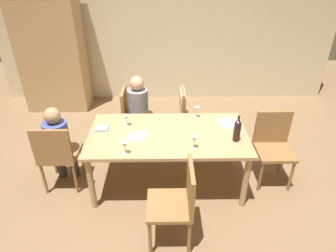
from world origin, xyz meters
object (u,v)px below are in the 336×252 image
Objects in this scene: dining_table at (168,139)px; wine_glass_centre at (194,140)px; dinner_plate_guest_left at (228,123)px; wine_bottle_tall_green at (237,130)px; chair_far_right at (187,110)px; wine_glass_near_left at (126,118)px; person_man_bearded at (140,107)px; chair_right_end at (273,143)px; chair_far_left at (133,114)px; person_woman_host at (59,141)px; wine_glass_far at (197,110)px; dinner_plate_host at (138,136)px; chair_left_end at (57,153)px; chair_near at (178,200)px; armoire_cabinet at (52,50)px; wine_glass_near_right at (125,145)px.

wine_glass_centre reaches higher than dining_table.
wine_bottle_tall_green is at bearing -88.14° from dinner_plate_guest_left.
wine_glass_near_left is (-0.81, -0.70, 0.25)m from chair_far_right.
wine_glass_centre is at bearing -163.69° from wine_bottle_tall_green.
wine_glass_centre is (-0.49, -0.14, -0.03)m from wine_bottle_tall_green.
wine_bottle_tall_green is (1.17, -1.05, 0.23)m from person_man_bearded.
chair_far_left is at bearing -23.44° from chair_right_end.
person_man_bearded is 1.38m from wine_glass_centre.
wine_glass_far is (1.70, 0.37, 0.22)m from person_woman_host.
wine_glass_centre is (0.79, -1.19, 0.32)m from chair_far_left.
wine_glass_far is at bearing 82.06° from wine_glass_centre.
person_woman_host is 4.60× the size of dinner_plate_host.
dining_table is 0.57m from wine_glass_far.
person_woman_host is 0.86m from wine_glass_near_left.
dining_table is 0.93m from chair_far_right.
wine_bottle_tall_green is at bearing -4.84° from dinner_plate_host.
dining_table is at bearing 30.10° from chair_far_left.
chair_left_end reaches higher than wine_glass_near_left.
chair_left_end is 2.65m from chair_right_end.
wine_glass_centre is 0.71m from wine_glass_far.
chair_far_right is at bearing 40.87° from wine_glass_near_left.
chair_right_end is (1.02, -0.79, -0.06)m from chair_far_right.
chair_near is 6.17× the size of wine_glass_centre.
armoire_cabinet is 14.63× the size of wine_glass_near_left.
dinner_plate_guest_left is (2.08, 0.19, 0.12)m from person_woman_host.
chair_right_end reaches higher than dining_table.
person_man_bearded is at bearing 114.31° from dining_table.
chair_far_left is 2.91× the size of wine_bottle_tall_green.
chair_far_right is (2.34, -1.37, -0.50)m from armoire_cabinet.
wine_glass_centre is at bearing 7.41° from wine_glass_near_right.
chair_right_end is 1.86m from wine_glass_near_left.
person_woman_host reaches higher than wine_glass_near_left.
dinner_plate_host is at bearing 9.49° from chair_far_left.
dinner_plate_host is (0.15, -0.25, -0.10)m from wine_glass_near_left.
chair_right_end is 1.16m from wine_glass_centre.
dining_table is 0.64m from wine_glass_near_right.
wine_bottle_tall_green is (0.77, -0.16, 0.22)m from dining_table.
dining_table is 1.73× the size of person_woman_host.
person_man_bearded is at bearing -24.79° from chair_right_end.
chair_left_end reaches higher than dinner_plate_guest_left.
wine_glass_centre is 0.63× the size of dinner_plate_host.
wine_glass_centre is at bearing -32.09° from wine_glass_near_left.
chair_left_end is 0.82× the size of person_man_bearded.
chair_far_left is at bearing -90.00° from person_man_bearded.
chair_right_end is 0.85× the size of person_woman_host.
wine_bottle_tall_green is 0.52m from wine_glass_centre.
person_woman_host is 0.97× the size of person_man_bearded.
wine_glass_near_right is at bearing -153.07° from dinner_plate_guest_left.
person_woman_host reaches higher than chair_far_left.
person_man_bearded is 4.74× the size of dinner_plate_host.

